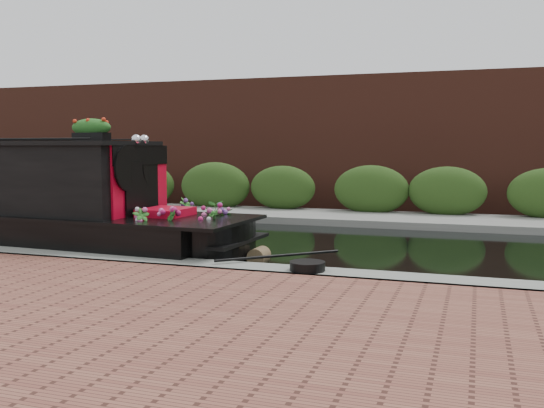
% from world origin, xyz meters
% --- Properties ---
extents(ground, '(80.00, 80.00, 0.00)m').
position_xyz_m(ground, '(0.00, 0.00, 0.00)').
color(ground, black).
rests_on(ground, ground).
extents(near_bank_coping, '(40.00, 0.60, 0.50)m').
position_xyz_m(near_bank_coping, '(0.00, -3.30, 0.00)').
color(near_bank_coping, gray).
rests_on(near_bank_coping, ground).
extents(far_bank_path, '(40.00, 2.40, 0.34)m').
position_xyz_m(far_bank_path, '(0.00, 4.20, 0.00)').
color(far_bank_path, gray).
rests_on(far_bank_path, ground).
extents(far_hedge, '(40.00, 1.10, 2.80)m').
position_xyz_m(far_hedge, '(0.00, 5.10, 0.00)').
color(far_hedge, '#284517').
rests_on(far_hedge, ground).
extents(far_brick_wall, '(40.00, 1.00, 8.00)m').
position_xyz_m(far_brick_wall, '(0.00, 7.20, 0.00)').
color(far_brick_wall, '#56281D').
rests_on(far_brick_wall, ground).
extents(rope_fender, '(0.29, 0.37, 0.29)m').
position_xyz_m(rope_fender, '(1.71, -2.00, 0.14)').
color(rope_fender, brown).
rests_on(rope_fender, ground).
extents(coiled_mooring_rope, '(0.48, 0.48, 0.12)m').
position_xyz_m(coiled_mooring_rope, '(2.88, -3.32, 0.31)').
color(coiled_mooring_rope, black).
rests_on(coiled_mooring_rope, near_bank_coping).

